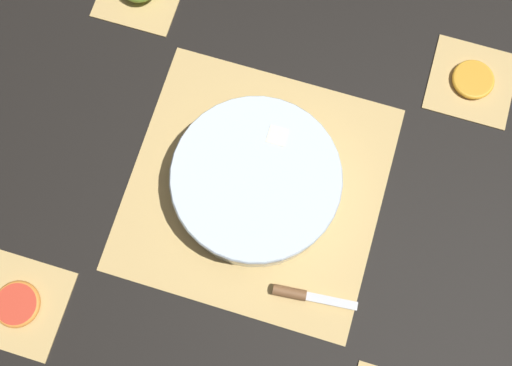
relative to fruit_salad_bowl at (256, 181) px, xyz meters
The scene contains 8 objects.
ground_plane 0.05m from the fruit_salad_bowl, 127.24° to the left, with size 6.00×6.00×0.00m, color black.
bamboo_mat_center 0.04m from the fruit_salad_bowl, 127.24° to the left, with size 0.43×0.42×0.01m.
coaster_mat_near_left 0.44m from the fruit_salad_bowl, 136.44° to the right, with size 0.15×0.15×0.01m.
coaster_mat_far_right 0.44m from the fruit_salad_bowl, 43.63° to the left, with size 0.15×0.15×0.01m.
fruit_salad_bowl is the anchor object (origin of this frame).
paring_knife 0.19m from the fruit_salad_bowl, 125.61° to the left, with size 0.14×0.03×0.02m.
orange_slice_whole 0.44m from the fruit_salad_bowl, 136.44° to the right, with size 0.08×0.08×0.01m.
grapefruit_slice 0.44m from the fruit_salad_bowl, 43.63° to the left, with size 0.08×0.08×0.01m.
Camera 1 is at (-0.07, 0.23, 1.00)m, focal length 42.00 mm.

